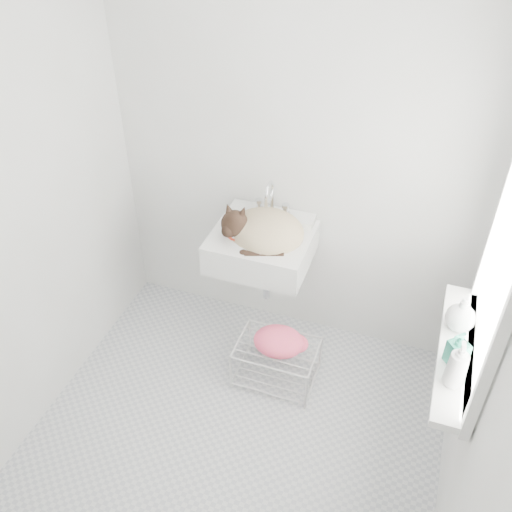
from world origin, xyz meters
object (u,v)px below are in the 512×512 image
(wire_rack, at_px, (276,361))
(bottle_c, at_px, (457,327))
(bottle_a, at_px, (452,383))
(bottle_b, at_px, (454,362))
(cat, at_px, (263,231))
(sink, at_px, (262,234))

(wire_rack, relative_size, bottle_c, 2.61)
(bottle_a, distance_m, bottle_c, 0.35)
(wire_rack, height_order, bottle_b, bottle_b)
(wire_rack, xyz_separation_m, bottle_b, (0.91, -0.35, 0.70))
(bottle_a, bearing_deg, wire_rack, 152.70)
(bottle_a, xyz_separation_m, bottle_b, (0.00, 0.12, 0.00))
(bottle_c, bearing_deg, wire_rack, 172.60)
(bottle_a, distance_m, bottle_b, 0.12)
(wire_rack, xyz_separation_m, bottle_a, (0.91, -0.47, 0.70))
(cat, xyz_separation_m, bottle_b, (1.10, -0.61, -0.04))
(wire_rack, height_order, bottle_a, bottle_a)
(bottle_a, bearing_deg, sink, 145.75)
(wire_rack, bearing_deg, bottle_a, -27.30)
(bottle_a, relative_size, bottle_c, 1.13)
(bottle_c, bearing_deg, bottle_a, -90.00)
(cat, height_order, bottle_c, cat)
(bottle_b, bearing_deg, bottle_c, 90.00)
(cat, xyz_separation_m, wire_rack, (0.18, -0.27, -0.74))
(sink, height_order, bottle_b, sink)
(sink, xyz_separation_m, cat, (0.01, -0.02, 0.04))
(bottle_a, height_order, bottle_c, bottle_a)
(cat, relative_size, bottle_b, 2.68)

